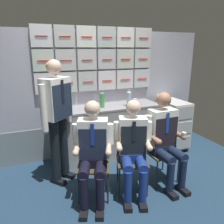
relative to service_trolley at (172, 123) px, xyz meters
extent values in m
cube|color=#1F374F|center=(-1.43, -0.97, -0.51)|extent=(4.80, 4.80, 0.04)
cube|color=#A6A7BA|center=(-1.43, 0.41, 0.58)|extent=(4.20, 0.06, 2.15)
cube|color=gray|center=(-1.43, 0.37, -0.20)|extent=(4.12, 0.01, 0.57)
cube|color=silver|center=(-2.24, 0.35, 0.83)|extent=(0.32, 0.06, 0.33)
cylinder|color=red|center=(-2.24, 0.31, 0.83)|extent=(0.18, 0.01, 0.01)
cube|color=#B3C0BB|center=(-1.89, 0.35, 0.83)|extent=(0.32, 0.06, 0.33)
cylinder|color=red|center=(-1.89, 0.31, 0.83)|extent=(0.18, 0.01, 0.01)
cube|color=#AEB2B9|center=(-1.54, 0.35, 0.83)|extent=(0.32, 0.06, 0.33)
cylinder|color=red|center=(-1.54, 0.31, 0.83)|extent=(0.18, 0.01, 0.01)
cube|color=silver|center=(-1.20, 0.35, 0.83)|extent=(0.32, 0.06, 0.33)
cylinder|color=red|center=(-1.20, 0.31, 0.83)|extent=(0.18, 0.01, 0.01)
cube|color=silver|center=(-0.85, 0.35, 0.83)|extent=(0.32, 0.06, 0.33)
cylinder|color=red|center=(-0.85, 0.31, 0.83)|extent=(0.18, 0.01, 0.01)
cube|color=silver|center=(-0.51, 0.35, 0.83)|extent=(0.32, 0.06, 0.33)
cylinder|color=red|center=(-0.51, 0.31, 0.83)|extent=(0.18, 0.01, 0.01)
cube|color=#B1C0B7|center=(-2.24, 0.35, 1.19)|extent=(0.32, 0.06, 0.33)
cylinder|color=red|center=(-2.24, 0.31, 1.19)|extent=(0.18, 0.01, 0.01)
cube|color=#B1B2B7|center=(-1.89, 0.35, 1.19)|extent=(0.32, 0.06, 0.33)
cylinder|color=red|center=(-1.89, 0.31, 1.19)|extent=(0.18, 0.01, 0.01)
cube|color=#B3B6B7|center=(-1.54, 0.35, 1.19)|extent=(0.32, 0.06, 0.33)
cylinder|color=red|center=(-1.54, 0.31, 1.19)|extent=(0.18, 0.01, 0.01)
cube|color=#B0B3BB|center=(-1.20, 0.35, 1.19)|extent=(0.32, 0.06, 0.33)
cylinder|color=red|center=(-1.20, 0.31, 1.19)|extent=(0.18, 0.01, 0.01)
cube|color=#B8C1B5|center=(-0.85, 0.35, 1.19)|extent=(0.32, 0.06, 0.33)
cylinder|color=red|center=(-0.85, 0.31, 1.19)|extent=(0.18, 0.01, 0.01)
cube|color=#B7C0BB|center=(-0.51, 0.35, 1.19)|extent=(0.32, 0.06, 0.33)
cylinder|color=red|center=(-0.51, 0.31, 1.19)|extent=(0.18, 0.01, 0.01)
cube|color=silver|center=(-2.24, 0.35, 1.55)|extent=(0.32, 0.06, 0.33)
cylinder|color=red|center=(-2.24, 0.31, 1.55)|extent=(0.18, 0.01, 0.01)
cube|color=#AEB1B2|center=(-1.89, 0.35, 1.55)|extent=(0.32, 0.06, 0.33)
cylinder|color=red|center=(-1.89, 0.31, 1.55)|extent=(0.18, 0.01, 0.01)
cube|color=silver|center=(-1.54, 0.35, 1.55)|extent=(0.32, 0.06, 0.33)
cylinder|color=red|center=(-1.54, 0.31, 1.55)|extent=(0.18, 0.01, 0.01)
cube|color=#A9B4B1|center=(-1.20, 0.35, 1.55)|extent=(0.32, 0.06, 0.33)
cylinder|color=red|center=(-1.20, 0.31, 1.55)|extent=(0.18, 0.01, 0.01)
cube|color=silver|center=(-0.85, 0.35, 1.55)|extent=(0.32, 0.06, 0.33)
cylinder|color=red|center=(-0.85, 0.31, 1.55)|extent=(0.18, 0.01, 0.01)
cube|color=#BBBCB8|center=(-0.51, 0.35, 1.55)|extent=(0.32, 0.06, 0.33)
cylinder|color=red|center=(-0.51, 0.31, 1.55)|extent=(0.18, 0.01, 0.01)
cube|color=red|center=(-1.55, 0.36, 1.60)|extent=(0.20, 0.02, 0.05)
cube|color=#9A979B|center=(-1.31, 0.12, -0.05)|extent=(1.85, 0.52, 0.89)
cube|color=gray|center=(-1.31, 0.12, 0.41)|extent=(1.89, 0.53, 0.03)
sphere|color=black|center=(-0.16, -0.27, -0.46)|extent=(0.07, 0.07, 0.07)
sphere|color=black|center=(0.16, -0.27, -0.46)|extent=(0.07, 0.07, 0.07)
sphere|color=black|center=(-0.16, 0.28, -0.46)|extent=(0.07, 0.07, 0.07)
sphere|color=black|center=(0.16, 0.28, -0.46)|extent=(0.07, 0.07, 0.07)
cube|color=silver|center=(0.00, 0.00, 0.00)|extent=(0.40, 0.64, 0.85)
cube|color=#AEB0AD|center=(0.00, -0.32, -0.28)|extent=(0.35, 0.01, 0.23)
cube|color=#AEB0AD|center=(0.00, -0.32, 0.00)|extent=(0.35, 0.01, 0.23)
cube|color=#AEB0AD|center=(0.00, -0.32, 0.29)|extent=(0.35, 0.01, 0.23)
cylinder|color=#28282D|center=(0.00, -0.30, 0.41)|extent=(0.32, 0.02, 0.02)
cylinder|color=#2D2D33|center=(-2.07, -0.95, -0.29)|extent=(0.02, 0.02, 0.41)
cylinder|color=#2D2D33|center=(-1.74, -1.08, -0.29)|extent=(0.02, 0.02, 0.41)
cylinder|color=#2D2D33|center=(-1.94, -0.61, -0.29)|extent=(0.02, 0.02, 0.41)
cylinder|color=#2D2D33|center=(-1.60, -0.75, -0.29)|extent=(0.02, 0.02, 0.41)
cube|color=#3F3A27|center=(-1.84, -0.85, -0.07)|extent=(0.52, 0.52, 0.02)
cube|color=#3F3A27|center=(-1.77, -0.67, 0.14)|extent=(0.35, 0.16, 0.40)
cylinder|color=#2D2D33|center=(-1.94, -0.61, 0.14)|extent=(0.02, 0.02, 0.40)
cylinder|color=#2D2D33|center=(-1.60, -0.75, 0.14)|extent=(0.02, 0.02, 0.40)
cube|color=black|center=(-2.06, -1.17, -0.46)|extent=(0.16, 0.24, 0.06)
cube|color=black|center=(-1.89, -1.24, -0.46)|extent=(0.16, 0.24, 0.06)
cylinder|color=black|center=(-2.05, -1.13, -0.23)|extent=(0.10, 0.10, 0.40)
cylinder|color=black|center=(-1.88, -1.20, -0.23)|extent=(0.10, 0.10, 0.40)
cylinder|color=black|center=(-1.99, -0.97, -0.01)|extent=(0.26, 0.40, 0.13)
cylinder|color=black|center=(-1.81, -1.04, -0.01)|extent=(0.26, 0.40, 0.13)
cube|color=black|center=(-1.84, -0.85, 0.00)|extent=(0.39, 0.31, 0.12)
cube|color=white|center=(-1.83, -0.83, 0.30)|extent=(0.41, 0.32, 0.48)
cube|color=#1C243B|center=(-1.87, -0.92, 0.26)|extent=(0.31, 0.13, 0.39)
cube|color=navy|center=(-1.87, -0.93, 0.39)|extent=(0.04, 0.02, 0.27)
cylinder|color=white|center=(-2.02, -0.75, 0.36)|extent=(0.08, 0.08, 0.26)
cylinder|color=beige|center=(-2.05, -0.86, 0.21)|extent=(0.15, 0.25, 0.07)
sphere|color=beige|center=(-2.09, -0.96, 0.21)|extent=(0.08, 0.08, 0.08)
cylinder|color=white|center=(-1.63, -0.91, 0.36)|extent=(0.08, 0.08, 0.26)
cylinder|color=beige|center=(-1.69, -1.00, 0.21)|extent=(0.15, 0.25, 0.07)
sphere|color=beige|center=(-1.73, -1.10, 0.21)|extent=(0.08, 0.08, 0.08)
sphere|color=beige|center=(-1.83, -0.83, 0.68)|extent=(0.19, 0.19, 0.19)
ellipsoid|color=gray|center=(-1.82, -0.81, 0.70)|extent=(0.24, 0.23, 0.13)
cylinder|color=#2D2D33|center=(-1.56, -1.03, -0.29)|extent=(0.02, 0.02, 0.41)
cylinder|color=#2D2D33|center=(-1.22, -1.15, -0.29)|extent=(0.02, 0.02, 0.41)
cylinder|color=#2D2D33|center=(-1.43, -0.69, -0.29)|extent=(0.02, 0.02, 0.41)
cylinder|color=#2D2D33|center=(-1.10, -0.81, -0.29)|extent=(0.02, 0.02, 0.41)
cube|color=#3F3A27|center=(-1.33, -0.92, -0.07)|extent=(0.51, 0.51, 0.02)
cube|color=#3F3A27|center=(-1.26, -0.74, 0.14)|extent=(0.36, 0.15, 0.40)
cylinder|color=#2D2D33|center=(-1.43, -0.69, 0.14)|extent=(0.02, 0.02, 0.40)
cylinder|color=#2D2D33|center=(-1.10, -0.81, 0.14)|extent=(0.02, 0.02, 0.40)
cube|color=black|center=(-1.54, -1.24, -0.46)|extent=(0.16, 0.24, 0.06)
cube|color=black|center=(-1.37, -1.30, -0.46)|extent=(0.16, 0.24, 0.06)
cylinder|color=navy|center=(-1.52, -1.20, -0.23)|extent=(0.10, 0.10, 0.40)
cylinder|color=navy|center=(-1.35, -1.26, -0.23)|extent=(0.10, 0.10, 0.40)
cylinder|color=navy|center=(-1.47, -1.04, -0.01)|extent=(0.25, 0.39, 0.13)
cylinder|color=navy|center=(-1.30, -1.10, -0.01)|extent=(0.25, 0.39, 0.13)
cube|color=navy|center=(-1.33, -0.92, 0.00)|extent=(0.38, 0.30, 0.12)
cube|color=white|center=(-1.32, -0.90, 0.30)|extent=(0.39, 0.30, 0.47)
cube|color=black|center=(-1.35, -0.99, 0.26)|extent=(0.31, 0.12, 0.37)
cube|color=black|center=(-1.36, -1.00, 0.38)|extent=(0.04, 0.02, 0.26)
cylinder|color=white|center=(-1.51, -0.83, 0.35)|extent=(0.08, 0.08, 0.25)
cylinder|color=beige|center=(-1.53, -0.93, 0.20)|extent=(0.14, 0.24, 0.07)
sphere|color=beige|center=(-1.56, -1.03, 0.20)|extent=(0.08, 0.08, 0.08)
cylinder|color=white|center=(-1.13, -0.97, 0.35)|extent=(0.08, 0.08, 0.25)
cylinder|color=beige|center=(-1.18, -1.06, 0.20)|extent=(0.14, 0.24, 0.07)
sphere|color=beige|center=(-1.22, -1.16, 0.20)|extent=(0.08, 0.08, 0.08)
sphere|color=beige|center=(-1.32, -0.90, 0.66)|extent=(0.18, 0.18, 0.18)
ellipsoid|color=brown|center=(-1.31, -0.89, 0.68)|extent=(0.23, 0.22, 0.13)
cylinder|color=#2D2D33|center=(-1.00, -1.04, -0.29)|extent=(0.02, 0.02, 0.41)
cylinder|color=#2D2D33|center=(-0.64, -1.03, -0.29)|extent=(0.02, 0.02, 0.41)
cylinder|color=#2D2D33|center=(-1.01, -0.68, -0.29)|extent=(0.02, 0.02, 0.41)
cylinder|color=#2D2D33|center=(-0.65, -0.67, -0.29)|extent=(0.02, 0.02, 0.41)
cube|color=#3F3A27|center=(-0.83, -0.85, -0.07)|extent=(0.40, 0.40, 0.02)
cube|color=#3F3A27|center=(-0.83, -0.66, 0.14)|extent=(0.37, 0.03, 0.40)
cylinder|color=#2D2D33|center=(-1.01, -0.68, 0.14)|extent=(0.02, 0.02, 0.40)
cylinder|color=#2D2D33|center=(-0.65, -0.67, 0.14)|extent=(0.02, 0.02, 0.40)
cube|color=black|center=(-0.92, -1.25, -0.46)|extent=(0.09, 0.22, 0.06)
cube|color=black|center=(-0.72, -1.25, -0.46)|extent=(0.09, 0.22, 0.06)
cylinder|color=#141F38|center=(-0.92, -1.21, -0.23)|extent=(0.10, 0.10, 0.40)
cylinder|color=#141F38|center=(-0.72, -1.21, -0.23)|extent=(0.10, 0.10, 0.40)
cylinder|color=#141F38|center=(-0.92, -1.03, -0.01)|extent=(0.13, 0.40, 0.13)
cylinder|color=#141F38|center=(-0.73, -1.03, -0.01)|extent=(0.13, 0.40, 0.13)
cube|color=#141F38|center=(-0.83, -0.85, 0.00)|extent=(0.36, 0.20, 0.12)
cube|color=white|center=(-0.83, -0.83, 0.31)|extent=(0.38, 0.21, 0.50)
cube|color=black|center=(-0.83, -0.94, 0.27)|extent=(0.35, 0.02, 0.40)
cube|color=#1A3D93|center=(-0.83, -0.95, 0.40)|extent=(0.04, 0.01, 0.28)
cylinder|color=white|center=(-1.05, -0.84, 0.37)|extent=(0.08, 0.08, 0.27)
cylinder|color=#A37459|center=(-1.02, -0.95, 0.21)|extent=(0.07, 0.25, 0.07)
sphere|color=#A37459|center=(-1.02, -1.06, 0.21)|extent=(0.08, 0.08, 0.08)
cylinder|color=white|center=(-0.61, -0.83, 0.37)|extent=(0.08, 0.08, 0.27)
cylinder|color=#A37459|center=(-0.63, -0.94, 0.21)|extent=(0.07, 0.25, 0.07)
sphere|color=#A37459|center=(-0.63, -1.06, 0.21)|extent=(0.08, 0.08, 0.08)
cylinder|color=silver|center=(-0.63, -1.06, 0.25)|extent=(0.06, 0.06, 0.06)
sphere|color=#A37459|center=(-0.83, -0.83, 0.71)|extent=(0.20, 0.20, 0.20)
ellipsoid|color=tan|center=(-0.83, -0.82, 0.72)|extent=(0.20, 0.18, 0.14)
cube|color=black|center=(-2.23, -0.41, -0.46)|extent=(0.22, 0.24, 0.06)
cube|color=black|center=(-2.08, -0.29, -0.46)|extent=(0.22, 0.24, 0.06)
cylinder|color=black|center=(-2.25, -0.38, 0.01)|extent=(0.12, 0.12, 0.89)
cylinder|color=black|center=(-2.11, -0.27, 0.01)|extent=(0.12, 0.12, 0.89)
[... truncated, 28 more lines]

